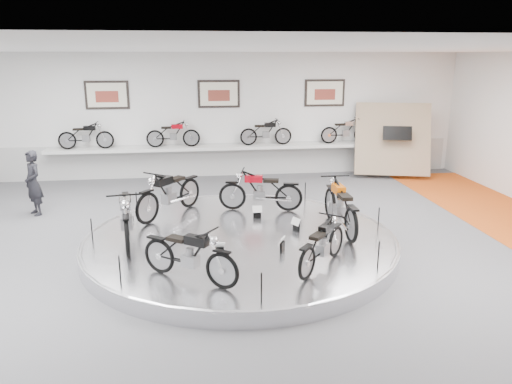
{
  "coord_description": "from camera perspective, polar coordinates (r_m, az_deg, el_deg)",
  "views": [
    {
      "loc": [
        -0.94,
        -9.35,
        3.89
      ],
      "look_at": [
        0.37,
        0.6,
        1.14
      ],
      "focal_mm": 35.0,
      "sensor_mm": 36.0,
      "label": 1
    }
  ],
  "objects": [
    {
      "name": "bike_b",
      "position": [
        11.85,
        0.51,
        0.2
      ],
      "size": [
        1.79,
        0.95,
        1.0
      ],
      "primitive_type": null,
      "rotation": [
        0.0,
        0.0,
        2.92
      ],
      "color": "#9C0411",
      "rests_on": "display_platform"
    },
    {
      "name": "floor",
      "position": [
        10.17,
        -1.63,
        -7.18
      ],
      "size": [
        16.0,
        16.0,
        0.0
      ],
      "primitive_type": "plane",
      "color": "#555557",
      "rests_on": "ground"
    },
    {
      "name": "bike_f",
      "position": [
        8.77,
        7.59,
        -5.89
      ],
      "size": [
        1.36,
        1.48,
        0.88
      ],
      "primitive_type": null,
      "rotation": [
        0.0,
        0.0,
        7.16
      ],
      "color": "black",
      "rests_on": "display_platform"
    },
    {
      "name": "poster_right",
      "position": [
        16.95,
        7.86,
        11.16
      ],
      "size": [
        1.35,
        0.06,
        0.88
      ],
      "primitive_type": "cube",
      "color": "white",
      "rests_on": "wall_back"
    },
    {
      "name": "shelf_bike_c",
      "position": [
        16.42,
        1.14,
        6.65
      ],
      "size": [
        1.22,
        0.43,
        0.73
      ],
      "primitive_type": null,
      "color": "black",
      "rests_on": "shelf"
    },
    {
      "name": "bike_c",
      "position": [
        11.65,
        -9.89,
        -0.06
      ],
      "size": [
        1.67,
        1.87,
        1.1
      ],
      "primitive_type": null,
      "rotation": [
        0.0,
        0.0,
        4.04
      ],
      "color": "black",
      "rests_on": "display_platform"
    },
    {
      "name": "poster_left",
      "position": [
        16.55,
        -16.66,
        10.57
      ],
      "size": [
        1.35,
        0.06,
        0.88
      ],
      "primitive_type": "cube",
      "color": "white",
      "rests_on": "wall_back"
    },
    {
      "name": "shelf_bike_a",
      "position": [
        16.56,
        -18.86,
        5.91
      ],
      "size": [
        1.22,
        0.43,
        0.73
      ],
      "primitive_type": null,
      "color": "black",
      "rests_on": "shelf"
    },
    {
      "name": "shelf",
      "position": [
        16.34,
        -4.1,
        5.09
      ],
      "size": [
        11.0,
        0.55,
        0.1
      ],
      "primitive_type": "cube",
      "color": "silver",
      "rests_on": "wall_back"
    },
    {
      "name": "platform_rim",
      "position": [
        10.35,
        -1.81,
        -5.17
      ],
      "size": [
        6.4,
        6.4,
        0.1
      ],
      "primitive_type": "torus",
      "color": "#B2B2BA",
      "rests_on": "display_platform"
    },
    {
      "name": "ceiling",
      "position": [
        9.4,
        -1.82,
        15.97
      ],
      "size": [
        16.0,
        16.0,
        0.0
      ],
      "primitive_type": "plane",
      "rotation": [
        3.14,
        0.0,
        0.0
      ],
      "color": "white",
      "rests_on": "wall_back"
    },
    {
      "name": "bike_a",
      "position": [
        10.64,
        9.62,
        -1.51
      ],
      "size": [
        0.67,
        1.87,
        1.1
      ],
      "primitive_type": null,
      "rotation": [
        0.0,
        0.0,
        1.58
      ],
      "color": "#D45806",
      "rests_on": "display_platform"
    },
    {
      "name": "bike_d",
      "position": [
        10.13,
        -14.63,
        -2.59
      ],
      "size": [
        0.91,
        1.99,
        1.13
      ],
      "primitive_type": null,
      "rotation": [
        0.0,
        0.0,
        4.84
      ],
      "color": "#9FA0A3",
      "rests_on": "display_platform"
    },
    {
      "name": "visitor",
      "position": [
        13.64,
        -24.11,
        0.94
      ],
      "size": [
        0.67,
        0.71,
        1.64
      ],
      "primitive_type": "imported",
      "rotation": [
        0.0,
        0.0,
        -0.92
      ],
      "color": "black",
      "rests_on": "floor"
    },
    {
      "name": "display_panel",
      "position": [
        16.99,
        15.33,
        5.84
      ],
      "size": [
        2.56,
        1.52,
        2.3
      ],
      "primitive_type": "cube",
      "rotation": [
        -0.35,
        0.0,
        -0.26
      ],
      "color": "#9F7F6A",
      "rests_on": "floor"
    },
    {
      "name": "bike_e",
      "position": [
        8.26,
        -7.62,
        -7.05
      ],
      "size": [
        1.61,
        1.39,
        0.93
      ],
      "primitive_type": null,
      "rotation": [
        0.0,
        0.0,
        5.65
      ],
      "color": "black",
      "rests_on": "display_platform"
    },
    {
      "name": "dado_band",
      "position": [
        16.7,
        -4.13,
        3.74
      ],
      "size": [
        15.68,
        0.04,
        1.1
      ],
      "primitive_type": "cube",
      "color": "#BCBCBA",
      "rests_on": "floor"
    },
    {
      "name": "wall_back",
      "position": [
        16.49,
        -4.23,
        8.7
      ],
      "size": [
        16.0,
        0.0,
        16.0
      ],
      "primitive_type": "plane",
      "rotation": [
        1.57,
        0.0,
        0.0
      ],
      "color": "white",
      "rests_on": "floor"
    },
    {
      "name": "poster_center",
      "position": [
        16.38,
        -4.27,
        11.12
      ],
      "size": [
        1.35,
        0.06,
        0.88
      ],
      "primitive_type": "cube",
      "color": "white",
      "rests_on": "wall_back"
    },
    {
      "name": "display_platform",
      "position": [
        10.39,
        -1.81,
        -5.78
      ],
      "size": [
        6.4,
        6.4,
        0.3
      ],
      "primitive_type": "cylinder",
      "color": "silver",
      "rests_on": "floor"
    },
    {
      "name": "shelf_bike_d",
      "position": [
        17.04,
        10.22,
        6.73
      ],
      "size": [
        1.22,
        0.43,
        0.73
      ],
      "primitive_type": null,
      "color": "#9FA0A3",
      "rests_on": "shelf"
    },
    {
      "name": "shelf_bike_b",
      "position": [
        16.25,
        -9.44,
        6.36
      ],
      "size": [
        1.22,
        0.43,
        0.73
      ],
      "primitive_type": null,
      "color": "#9C0411",
      "rests_on": "shelf"
    }
  ]
}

